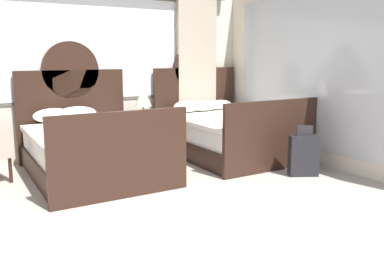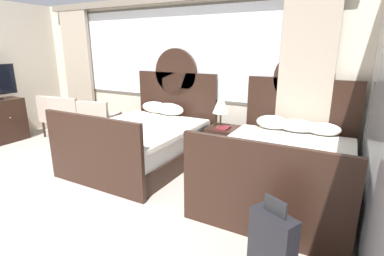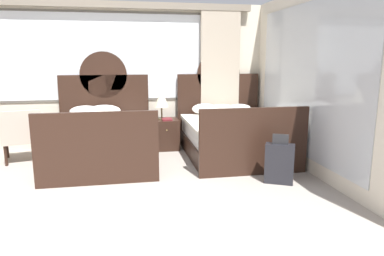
% 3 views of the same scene
% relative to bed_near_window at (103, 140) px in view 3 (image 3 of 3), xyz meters
% --- Properties ---
extents(ground_plane, '(24.00, 24.00, 0.00)m').
position_rel_bed_near_window_xyz_m(ground_plane, '(-0.15, -2.82, -0.37)').
color(ground_plane, '#9E9389').
extents(wall_back_window, '(6.43, 0.22, 2.70)m').
position_rel_bed_near_window_xyz_m(wall_back_window, '(-0.15, 1.08, 1.06)').
color(wall_back_window, beige).
rests_on(wall_back_window, ground_plane).
extents(wall_right_mirror, '(0.08, 4.50, 2.70)m').
position_rel_bed_near_window_xyz_m(wall_right_mirror, '(3.09, -1.14, 0.98)').
color(wall_right_mirror, beige).
rests_on(wall_right_mirror, ground_plane).
extents(bed_near_window, '(1.62, 2.12, 1.80)m').
position_rel_bed_near_window_xyz_m(bed_near_window, '(0.00, 0.00, 0.00)').
color(bed_near_window, black).
rests_on(bed_near_window, ground_plane).
extents(bed_near_mirror, '(1.62, 2.12, 1.80)m').
position_rel_bed_near_window_xyz_m(bed_near_mirror, '(2.19, 0.01, 0.00)').
color(bed_near_mirror, black).
rests_on(bed_near_mirror, ground_plane).
extents(nightstand_between_beds, '(0.49, 0.52, 0.56)m').
position_rel_bed_near_window_xyz_m(nightstand_between_beds, '(1.10, 0.67, -0.09)').
color(nightstand_between_beds, black).
rests_on(nightstand_between_beds, ground_plane).
extents(table_lamp_on_nightstand, '(0.27, 0.27, 0.56)m').
position_rel_bed_near_window_xyz_m(table_lamp_on_nightstand, '(1.04, 0.66, 0.58)').
color(table_lamp_on_nightstand, brown).
rests_on(table_lamp_on_nightstand, nightstand_between_beds).
extents(book_on_nightstand, '(0.18, 0.26, 0.03)m').
position_rel_bed_near_window_xyz_m(book_on_nightstand, '(1.12, 0.58, 0.20)').
color(book_on_nightstand, maroon).
rests_on(book_on_nightstand, nightstand_between_beds).
extents(armchair_by_window_left, '(0.74, 0.74, 0.87)m').
position_rel_bed_near_window_xyz_m(armchair_by_window_left, '(-1.30, 0.29, 0.10)').
color(armchair_by_window_left, '#B29E8E').
rests_on(armchair_by_window_left, ground_plane).
extents(suitcase_on_floor, '(0.42, 0.32, 0.68)m').
position_rel_bed_near_window_xyz_m(suitcase_on_floor, '(2.42, -1.47, -0.10)').
color(suitcase_on_floor, black).
rests_on(suitcase_on_floor, ground_plane).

